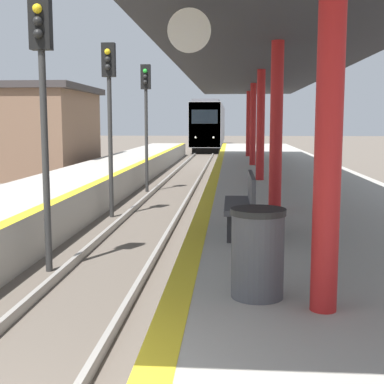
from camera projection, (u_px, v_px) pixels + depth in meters
The scene contains 7 objects.
train at pixel (210, 125), 54.63m from camera, with size 2.63×23.36×4.52m.
signal_near at pixel (42, 83), 9.11m from camera, with size 0.36×0.31×4.76m.
signal_mid at pixel (109, 97), 14.55m from camera, with size 0.36×0.31×4.76m.
signal_far at pixel (146, 104), 19.96m from camera, with size 0.36×0.31×4.76m.
station_canopy at pixel (261, 68), 15.46m from camera, with size 4.68×27.78×3.42m.
trash_bin at pixel (258, 253), 5.22m from camera, with size 0.54×0.54×0.88m.
bench at pixel (243, 202), 8.18m from camera, with size 0.44×1.59×0.92m.
Camera 1 is at (2.17, -2.79, 2.65)m, focal length 50.00 mm.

